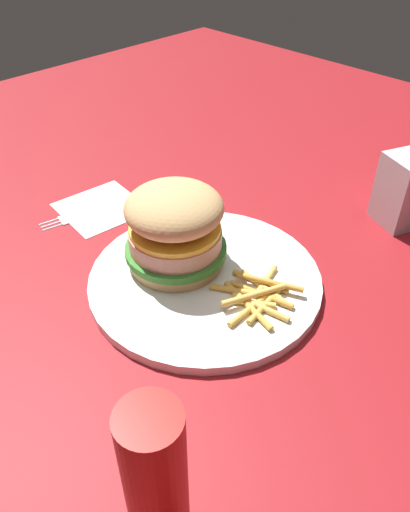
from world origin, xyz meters
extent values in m
plane|color=maroon|center=(0.00, 0.00, 0.00)|extent=(1.60, 1.60, 0.00)
cylinder|color=white|center=(0.01, 0.02, 0.01)|extent=(0.28, 0.28, 0.01)
cylinder|color=tan|center=(0.01, -0.03, 0.02)|extent=(0.11, 0.11, 0.02)
cylinder|color=#387F2D|center=(0.01, -0.03, 0.03)|extent=(0.12, 0.12, 0.01)
cylinder|color=tan|center=(0.01, -0.03, 0.05)|extent=(0.11, 0.11, 0.02)
cylinder|color=yellow|center=(0.01, -0.03, 0.06)|extent=(0.11, 0.11, 0.01)
ellipsoid|color=tan|center=(0.01, -0.03, 0.09)|extent=(0.11, 0.11, 0.05)
cylinder|color=gold|center=(0.01, 0.09, 0.02)|extent=(0.08, 0.01, 0.01)
cylinder|color=#E5B251|center=(-0.03, 0.08, 0.02)|extent=(0.05, 0.02, 0.01)
cylinder|color=gold|center=(-0.01, 0.09, 0.02)|extent=(0.03, 0.08, 0.01)
cylinder|color=gold|center=(-0.03, 0.07, 0.02)|extent=(0.02, 0.07, 0.01)
cylinder|color=gold|center=(0.01, 0.09, 0.02)|extent=(0.03, 0.08, 0.01)
cylinder|color=#E5B251|center=(-0.02, 0.08, 0.02)|extent=(0.01, 0.07, 0.01)
cylinder|color=#E5B251|center=(0.01, 0.09, 0.02)|extent=(0.03, 0.04, 0.01)
cylinder|color=gold|center=(0.00, 0.07, 0.02)|extent=(0.05, 0.07, 0.01)
cylinder|color=#E5B251|center=(0.00, 0.09, 0.02)|extent=(0.08, 0.04, 0.01)
cylinder|color=gold|center=(0.00, 0.10, 0.02)|extent=(0.07, 0.02, 0.01)
cylinder|color=#E5B251|center=(0.01, 0.10, 0.02)|extent=(0.02, 0.07, 0.01)
cylinder|color=gold|center=(-0.03, 0.09, 0.02)|extent=(0.04, 0.07, 0.01)
cube|color=white|center=(0.00, -0.21, 0.00)|extent=(0.12, 0.12, 0.00)
cube|color=silver|center=(-0.03, -0.20, 0.00)|extent=(0.11, 0.04, 0.00)
cube|color=silver|center=(0.04, -0.21, 0.00)|extent=(0.04, 0.03, 0.00)
cylinder|color=silver|center=(0.07, -0.23, 0.00)|extent=(0.03, 0.01, 0.00)
cylinder|color=silver|center=(0.08, -0.22, 0.00)|extent=(0.03, 0.01, 0.00)
cylinder|color=silver|center=(0.08, -0.21, 0.00)|extent=(0.03, 0.01, 0.00)
cylinder|color=#B21914|center=(0.23, 0.19, 0.07)|extent=(0.04, 0.04, 0.15)
camera|label=1|loc=(0.33, 0.34, 0.40)|focal=35.21mm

